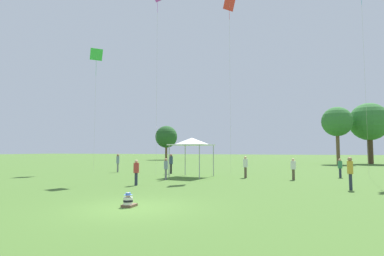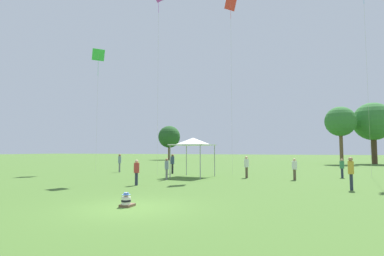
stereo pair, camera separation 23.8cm
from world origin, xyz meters
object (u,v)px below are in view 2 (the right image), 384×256
seated_toddler (126,201)px  person_standing_2 (120,161)px  person_standing_0 (342,166)px  kite_4 (98,58)px  kite_1 (159,4)px  kite_2 (231,9)px  person_standing_5 (351,170)px  person_standing_3 (137,170)px  distant_tree_1 (169,137)px  distant_tree_2 (340,122)px  person_standing_6 (172,162)px  person_standing_4 (167,167)px  distant_tree_0 (373,122)px  person_standing_7 (246,165)px  person_standing_1 (294,167)px  canopy_tent (193,142)px

seated_toddler → person_standing_2: (-10.84, 15.71, 0.90)m
person_standing_0 → kite_4: size_ratio=0.12×
kite_1 → kite_2: 6.91m
person_standing_0 → person_standing_5: bearing=6.2°
person_standing_3 → kite_1: size_ratio=0.10×
distant_tree_1 → distant_tree_2: (35.12, -11.45, 1.40)m
person_standing_5 → person_standing_6: bearing=-34.9°
person_standing_0 → person_standing_4: 14.03m
seated_toddler → distant_tree_0: bearing=68.3°
person_standing_3 → seated_toddler: bearing=-174.0°
seated_toddler → distant_tree_1: size_ratio=0.07×
person_standing_5 → distant_tree_0: 38.48m
person_standing_4 → distant_tree_1: (-19.74, 43.63, 4.37)m
kite_1 → distant_tree_1: bearing=-1.9°
person_standing_4 → person_standing_5: bearing=-119.4°
person_standing_7 → distant_tree_2: bearing=11.6°
person_standing_1 → person_standing_2: 16.91m
person_standing_7 → person_standing_0: bearing=-38.4°
person_standing_3 → canopy_tent: size_ratio=0.47×
canopy_tent → distant_tree_0: size_ratio=0.34×
seated_toddler → person_standing_3: 7.26m
person_standing_2 → person_standing_5: size_ratio=1.00×
kite_1 → distant_tree_1: size_ratio=2.06×
canopy_tent → person_standing_0: bearing=16.2°
seated_toddler → person_standing_5: 12.39m
person_standing_6 → distant_tree_0: (22.51, 29.77, 5.73)m
person_standing_1 → distant_tree_1: bearing=-45.0°
seated_toddler → person_standing_3: bearing=116.9°
person_standing_2 → person_standing_6: 5.79m
person_standing_3 → distant_tree_1: 51.48m
distant_tree_0 → kite_4: bearing=-136.6°
person_standing_1 → kite_1: size_ratio=0.10×
person_standing_0 → person_standing_7: person_standing_7 is taller
distant_tree_1 → distant_tree_2: 36.96m
person_standing_0 → person_standing_5: 8.13m
person_standing_1 → distant_tree_1: size_ratio=0.20×
person_standing_5 → person_standing_4: bearing=-15.6°
seated_toddler → person_standing_4: size_ratio=0.35×
canopy_tent → person_standing_2: bearing=164.2°
kite_2 → distant_tree_2: kite_2 is taller
person_standing_4 → person_standing_6: 5.91m
kite_1 → kite_4: 9.67m
person_standing_1 → person_standing_6: person_standing_6 is taller
seated_toddler → person_standing_1: 14.71m
person_standing_3 → person_standing_7: 9.37m
seated_toddler → distant_tree_0: size_ratio=0.06×
person_standing_4 → distant_tree_1: size_ratio=0.20×
person_standing_1 → distant_tree_2: (6.40, 28.95, 5.80)m
kite_4 → person_standing_1: bearing=172.9°
person_standing_3 → distant_tree_2: size_ratio=0.18×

